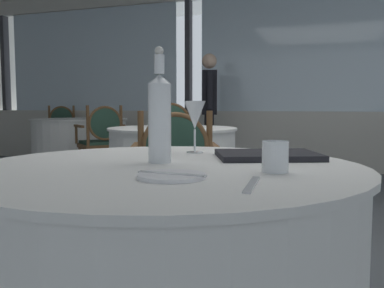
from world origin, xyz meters
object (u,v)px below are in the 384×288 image
at_px(water_bottle, 160,116).
at_px(water_tumbler, 275,157).
at_px(dining_chair_1_1, 64,129).
at_px(dining_chair_2_1, 175,171).
at_px(dining_chair_2_0, 171,140).
at_px(side_plate, 172,176).
at_px(wine_glass, 195,116).
at_px(dining_chair_1_0, 102,137).
at_px(diner_person_0, 209,105).
at_px(menu_book, 267,155).

relative_size(water_bottle, water_tumbler, 4.29).
relative_size(dining_chair_1_1, dining_chair_2_1, 1.04).
distance_m(water_tumbler, dining_chair_2_1, 1.50).
xyz_separation_m(water_bottle, dining_chair_2_0, (-1.15, 2.95, -0.33)).
xyz_separation_m(side_plate, water_tumbler, (0.23, 0.18, 0.04)).
bearing_deg(dining_chair_1_1, wine_glass, -6.79).
relative_size(dining_chair_1_0, diner_person_0, 0.57).
height_order(dining_chair_1_0, dining_chair_2_1, dining_chair_1_0).
distance_m(dining_chair_2_1, diner_person_0, 3.43).
xyz_separation_m(water_bottle, diner_person_0, (-1.20, 4.48, 0.05)).
bearing_deg(water_tumbler, menu_book, 102.88).
xyz_separation_m(menu_book, dining_chair_2_1, (-0.71, 0.94, -0.23)).
bearing_deg(menu_book, water_bottle, -164.98).
relative_size(wine_glass, dining_chair_2_1, 0.22).
bearing_deg(dining_chair_1_0, diner_person_0, -84.21).
bearing_deg(side_plate, water_tumbler, 38.08).
relative_size(dining_chair_1_0, dining_chair_2_1, 1.04).
bearing_deg(wine_glass, menu_book, -14.18).
xyz_separation_m(water_tumbler, diner_person_0, (-1.57, 4.56, 0.15)).
bearing_deg(dining_chair_2_0, wine_glass, 1.12).
distance_m(menu_book, dining_chair_1_1, 6.04).
xyz_separation_m(side_plate, dining_chair_1_1, (-3.92, 4.94, -0.20)).
distance_m(menu_book, dining_chair_2_0, 3.09).
bearing_deg(dining_chair_2_1, diner_person_0, -9.34).
bearing_deg(diner_person_0, dining_chair_2_0, -107.10).
xyz_separation_m(menu_book, dining_chair_1_1, (-4.08, 4.45, -0.20)).
bearing_deg(wine_glass, dining_chair_1_0, 126.74).
relative_size(side_plate, diner_person_0, 0.10).
distance_m(side_plate, dining_chair_1_1, 6.31).
bearing_deg(water_tumbler, diner_person_0, 109.01).
distance_m(wine_glass, water_tumbler, 0.54).
distance_m(water_bottle, water_tumbler, 0.40).
distance_m(water_bottle, dining_chair_2_1, 1.29).
relative_size(dining_chair_1_1, dining_chair_2_0, 0.96).
bearing_deg(dining_chair_2_0, dining_chair_1_0, -126.79).
xyz_separation_m(wine_glass, menu_book, (0.29, -0.07, -0.13)).
height_order(dining_chair_1_0, dining_chair_2_0, dining_chair_2_0).
bearing_deg(water_bottle, dining_chair_2_0, 111.37).
bearing_deg(dining_chair_1_1, dining_chair_2_1, -3.89).
height_order(water_tumbler, dining_chair_2_0, dining_chair_2_0).
bearing_deg(water_tumbler, wine_glass, 133.33).
distance_m(water_tumbler, dining_chair_2_0, 3.40).
bearing_deg(menu_book, dining_chair_2_0, 96.06).
relative_size(side_plate, menu_book, 0.51).
bearing_deg(wine_glass, diner_person_0, 106.15).
bearing_deg(wine_glass, side_plate, -76.95).
bearing_deg(dining_chair_1_1, side_plate, -9.24).
xyz_separation_m(dining_chair_2_0, diner_person_0, (-0.04, 1.53, 0.37)).
height_order(dining_chair_1_0, dining_chair_1_1, dining_chair_1_0).
bearing_deg(dining_chair_2_1, side_plate, 178.50).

